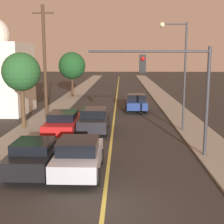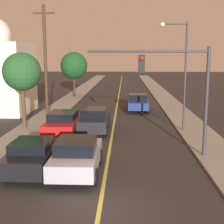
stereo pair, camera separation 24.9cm
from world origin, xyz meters
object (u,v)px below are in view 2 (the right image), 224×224
at_px(utility_pole_left, 45,63).
at_px(tree_left_near, 22,72).
at_px(car_near_lane_front, 77,156).
at_px(car_far_oncoming, 138,103).
at_px(tree_left_far, 74,66).
at_px(car_outer_lane_front, 33,155).
at_px(car_near_lane_second, 94,119).
at_px(car_outer_lane_second, 64,122).
at_px(traffic_signal_mast, 176,80).
at_px(streetlamp_right, 179,62).

distance_m(utility_pole_left, tree_left_near, 2.27).
distance_m(car_near_lane_front, car_far_oncoming, 16.79).
bearing_deg(tree_left_far, car_outer_lane_front, -84.90).
relative_size(car_near_lane_second, tree_left_near, 0.89).
height_order(car_far_oncoming, tree_left_near, tree_left_near).
distance_m(car_outer_lane_second, traffic_signal_mast, 8.89).
distance_m(car_near_lane_second, streetlamp_right, 7.07).
xyz_separation_m(traffic_signal_mast, utility_pole_left, (-8.66, 7.82, 0.69)).
bearing_deg(car_near_lane_second, utility_pole_left, 150.61).
bearing_deg(car_far_oncoming, car_near_lane_front, 78.43).
bearing_deg(car_near_lane_front, streetlamp_right, 54.62).
relative_size(car_far_oncoming, traffic_signal_mast, 0.65).
bearing_deg(car_near_lane_front, tree_left_far, 99.41).
height_order(traffic_signal_mast, tree_left_near, traffic_signal_mast).
bearing_deg(car_outer_lane_second, traffic_signal_mast, -35.19).
bearing_deg(tree_left_near, car_near_lane_second, -4.67).
relative_size(car_far_oncoming, tree_left_near, 0.74).
xyz_separation_m(streetlamp_right, tree_left_far, (-10.21, 18.23, -0.77)).
relative_size(car_outer_lane_front, traffic_signal_mast, 0.66).
bearing_deg(utility_pole_left, car_far_oncoming, 39.92).
relative_size(streetlamp_right, utility_pole_left, 0.83).
relative_size(car_near_lane_front, tree_left_near, 0.80).
bearing_deg(car_near_lane_second, car_far_oncoming, 67.93).
bearing_deg(streetlamp_right, car_outer_lane_front, -134.13).
distance_m(traffic_signal_mast, utility_pole_left, 11.69).
distance_m(car_near_lane_second, car_outer_lane_front, 8.29).
bearing_deg(car_outer_lane_front, car_near_lane_second, 75.82).
xyz_separation_m(car_outer_lane_front, tree_left_far, (-2.35, 26.33, 3.29)).
height_order(car_near_lane_front, tree_left_near, tree_left_near).
bearing_deg(car_near_lane_front, car_outer_lane_front, 176.99).
xyz_separation_m(traffic_signal_mast, tree_left_far, (-9.12, 23.90, 0.04)).
bearing_deg(car_outer_lane_front, car_far_oncoming, 71.72).
bearing_deg(car_outer_lane_front, car_outer_lane_second, 90.00).
distance_m(car_outer_lane_front, car_outer_lane_second, 7.20).
distance_m(car_near_lane_front, tree_left_near, 10.54).
distance_m(car_far_oncoming, traffic_signal_mast, 14.35).
relative_size(car_outer_lane_front, streetlamp_right, 0.54).
height_order(car_near_lane_front, car_outer_lane_second, car_near_lane_front).
height_order(car_far_oncoming, utility_pole_left, utility_pole_left).
xyz_separation_m(traffic_signal_mast, streetlamp_right, (1.09, 5.67, 0.80)).
bearing_deg(streetlamp_right, tree_left_near, 178.14).
height_order(car_outer_lane_second, car_far_oncoming, car_far_oncoming).
bearing_deg(utility_pole_left, traffic_signal_mast, -42.06).
distance_m(car_far_oncoming, utility_pole_left, 10.27).
bearing_deg(traffic_signal_mast, car_outer_lane_second, 144.81).
bearing_deg(car_near_lane_second, car_outer_lane_front, -104.18).
bearing_deg(car_near_lane_front, tree_left_near, 121.18).
relative_size(car_outer_lane_second, traffic_signal_mast, 0.83).
distance_m(traffic_signal_mast, tree_left_far, 25.58).
xyz_separation_m(car_near_lane_front, traffic_signal_mast, (4.74, 2.53, 3.21)).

